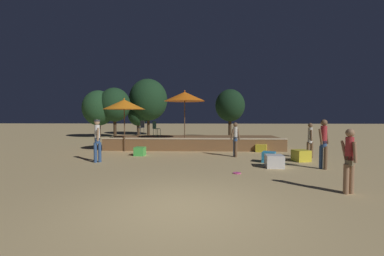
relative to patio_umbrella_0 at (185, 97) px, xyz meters
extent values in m
plane|color=tan|center=(0.50, -9.00, -3.02)|extent=(120.00, 120.00, 0.00)
cube|color=brown|center=(0.50, 1.31, -2.70)|extent=(10.20, 3.16, 0.66)
cube|color=#CCB793|center=(0.50, -0.23, -2.33)|extent=(10.20, 0.12, 0.08)
cylinder|color=brown|center=(0.00, 0.00, -1.64)|extent=(0.05, 0.05, 2.77)
cone|color=orange|center=(0.00, 0.00, 0.00)|extent=(2.29, 2.29, 0.52)
sphere|color=orange|center=(0.00, 0.00, 0.30)|extent=(0.08, 0.08, 0.08)
cylinder|color=brown|center=(-3.29, -0.37, -1.87)|extent=(0.05, 0.05, 2.31)
cone|color=orange|center=(-3.29, -0.37, -0.45)|extent=(2.27, 2.27, 0.53)
sphere|color=orange|center=(-3.29, -0.37, -0.14)|extent=(0.08, 0.08, 0.08)
cube|color=#2D9EDB|center=(3.77, -3.48, -2.80)|extent=(0.68, 0.68, 0.44)
cube|color=#4CC651|center=(-2.09, -1.85, -2.81)|extent=(0.53, 0.53, 0.42)
cube|color=yellow|center=(5.23, -3.16, -2.78)|extent=(0.73, 0.73, 0.48)
cube|color=yellow|center=(4.20, -0.28, -2.82)|extent=(0.72, 0.72, 0.41)
cube|color=white|center=(3.70, -4.55, -2.79)|extent=(0.68, 0.68, 0.48)
cylinder|color=#2D4C7F|center=(5.36, -4.71, -2.60)|extent=(0.13, 0.13, 0.84)
cylinder|color=brown|center=(5.45, -4.86, -2.60)|extent=(0.13, 0.13, 0.84)
cylinder|color=#2D4C7F|center=(5.41, -4.79, -2.10)|extent=(0.22, 0.22, 0.24)
cylinder|color=#B22D33|center=(5.41, -4.79, -1.76)|extent=(0.22, 0.22, 0.65)
cylinder|color=brown|center=(5.25, -4.88, -1.83)|extent=(0.23, 0.18, 0.58)
cylinder|color=brown|center=(5.56, -4.70, -1.83)|extent=(0.21, 0.17, 0.58)
sphere|color=brown|center=(5.41, -4.79, -1.32)|extent=(0.23, 0.23, 0.23)
cylinder|color=brown|center=(6.03, -2.31, -2.65)|extent=(0.13, 0.13, 0.75)
cylinder|color=brown|center=(5.87, -2.30, -2.65)|extent=(0.13, 0.13, 0.75)
cylinder|color=white|center=(5.95, -2.31, -2.20)|extent=(0.19, 0.19, 0.24)
cylinder|color=beige|center=(5.95, -2.31, -1.89)|extent=(0.19, 0.19, 0.57)
cylinder|color=brown|center=(5.96, -2.15, -1.96)|extent=(0.09, 0.11, 0.51)
cylinder|color=brown|center=(5.94, -2.46, -1.96)|extent=(0.09, 0.12, 0.51)
sphere|color=brown|center=(5.95, -2.31, -1.51)|extent=(0.20, 0.20, 0.20)
cylinder|color=#997051|center=(4.70, -7.78, -2.65)|extent=(0.13, 0.13, 0.75)
cylinder|color=#997051|center=(4.55, -7.83, -2.65)|extent=(0.13, 0.13, 0.75)
cylinder|color=#72664C|center=(4.63, -7.80, -2.19)|extent=(0.19, 0.19, 0.24)
cylinder|color=#B22D33|center=(4.63, -7.80, -1.89)|extent=(0.19, 0.19, 0.57)
cylinder|color=#997051|center=(4.58, -7.65, -1.96)|extent=(0.14, 0.24, 0.51)
cylinder|color=#997051|center=(4.67, -7.96, -1.96)|extent=(0.11, 0.15, 0.52)
sphere|color=#997051|center=(4.63, -7.80, -1.50)|extent=(0.20, 0.20, 0.20)
cylinder|color=brown|center=(2.57, -2.14, -2.65)|extent=(0.13, 0.13, 0.75)
cylinder|color=#2D4C7F|center=(2.53, -1.99, -2.65)|extent=(0.13, 0.13, 0.75)
cylinder|color=#2D4C7F|center=(2.55, -2.06, -2.19)|extent=(0.19, 0.19, 0.24)
cylinder|color=beige|center=(2.55, -2.06, -1.88)|extent=(0.19, 0.19, 0.58)
cylinder|color=brown|center=(2.71, -2.02, -1.95)|extent=(0.18, 0.12, 0.52)
cylinder|color=brown|center=(2.40, -2.10, -1.95)|extent=(0.19, 0.12, 0.52)
sphere|color=brown|center=(2.55, -2.06, -1.49)|extent=(0.21, 0.21, 0.21)
cylinder|color=#2D4C7F|center=(-3.49, -3.81, -2.61)|extent=(0.13, 0.13, 0.83)
cylinder|color=#2D4C7F|center=(-3.34, -3.71, -2.61)|extent=(0.13, 0.13, 0.83)
cylinder|color=#2D4C7F|center=(-3.41, -3.76, -2.11)|extent=(0.21, 0.21, 0.24)
cylinder|color=white|center=(-3.41, -3.76, -1.77)|extent=(0.21, 0.21, 0.64)
cylinder|color=tan|center=(-3.32, -3.91, -1.84)|extent=(0.19, 0.24, 0.57)
cylinder|color=tan|center=(-3.51, -3.61, -1.84)|extent=(0.16, 0.19, 0.57)
sphere|color=tan|center=(-3.41, -3.76, -1.34)|extent=(0.23, 0.23, 0.23)
cylinder|color=#333842|center=(-3.41, -3.76, -1.27)|extent=(0.25, 0.25, 0.07)
cylinder|color=#2D3338|center=(-3.23, 2.17, -2.06)|extent=(0.02, 0.02, 0.45)
cylinder|color=#2D3338|center=(-2.98, 2.00, -2.06)|extent=(0.02, 0.02, 0.45)
cylinder|color=#2D3338|center=(-3.07, 2.42, -2.06)|extent=(0.02, 0.02, 0.45)
cylinder|color=#2D3338|center=(-2.82, 2.26, -2.06)|extent=(0.02, 0.02, 0.45)
cylinder|color=#2D3338|center=(-3.03, 2.21, -1.84)|extent=(0.40, 0.40, 0.02)
cube|color=#2D3338|center=(-2.93, 2.35, -1.61)|extent=(0.32, 0.22, 0.45)
cylinder|color=#1E4C47|center=(-1.50, 0.82, -2.06)|extent=(0.02, 0.02, 0.45)
cylinder|color=#1E4C47|center=(-1.70, 1.04, -2.06)|extent=(0.02, 0.02, 0.45)
cylinder|color=#1E4C47|center=(-1.72, 0.61, -2.06)|extent=(0.02, 0.02, 0.45)
cylinder|color=#1E4C47|center=(-1.93, 0.83, -2.06)|extent=(0.02, 0.02, 0.45)
cylinder|color=#1E4C47|center=(-1.71, 0.82, -1.84)|extent=(0.40, 0.40, 0.02)
cube|color=#1E4C47|center=(-1.84, 0.71, -1.61)|extent=(0.27, 0.29, 0.45)
cylinder|color=#E54C99|center=(2.14, -5.65, -3.01)|extent=(0.26, 0.26, 0.03)
cylinder|color=#3D2B1C|center=(3.42, 8.26, -2.17)|extent=(0.28, 0.28, 1.72)
ellipsoid|color=black|center=(3.42, 8.26, -0.16)|extent=(2.56, 2.56, 2.81)
cylinder|color=#3D2B1C|center=(-6.99, 8.88, -2.17)|extent=(0.28, 0.28, 1.71)
ellipsoid|color=#19381E|center=(-6.99, 8.88, -0.05)|extent=(2.81, 2.81, 3.09)
cylinder|color=#3D2B1C|center=(-8.45, 8.83, -2.34)|extent=(0.28, 0.28, 1.37)
ellipsoid|color=#1E4223|center=(-8.45, 8.83, -0.35)|extent=(2.91, 2.91, 3.20)
cylinder|color=#3D2B1C|center=(-5.58, 11.84, -2.45)|extent=(0.28, 0.28, 1.15)
ellipsoid|color=#19381E|center=(-5.58, 11.84, -0.96)|extent=(2.04, 2.04, 2.25)
cylinder|color=#3D2B1C|center=(-4.54, 11.93, -2.10)|extent=(0.28, 0.28, 1.85)
ellipsoid|color=#19381E|center=(-4.54, 11.93, 0.58)|extent=(3.89, 3.89, 4.28)
camera|label=1|loc=(0.95, -14.28, -1.08)|focal=24.00mm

